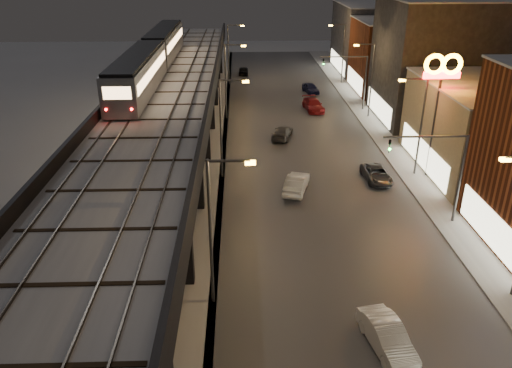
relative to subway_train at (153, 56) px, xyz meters
name	(u,v)px	position (x,y,z in m)	size (l,w,h in m)	color
road_surface	(306,159)	(16.00, -10.37, -8.34)	(17.00, 120.00, 0.06)	#46474D
sidewalk_right	(406,158)	(26.00, -10.37, -8.30)	(4.00, 120.00, 0.14)	#9FA1A8
under_viaduct_pavement	(170,161)	(2.50, -10.37, -8.34)	(11.00, 120.00, 0.06)	#9FA1A8
elevated_viaduct	(160,116)	(2.50, -13.52, -2.76)	(9.00, 100.00, 6.30)	black
viaduct_trackbed	(160,107)	(2.49, -13.40, -1.99)	(8.40, 100.00, 0.32)	#B2B7C1
viaduct_parapet_streetside	(210,101)	(6.85, -13.37, -1.52)	(0.30, 100.00, 1.10)	black
viaduct_parapet_far	(109,102)	(-1.85, -13.37, -1.52)	(0.30, 100.00, 1.10)	black
building_c	(492,128)	(32.49, -13.37, -4.29)	(12.20, 15.20, 8.16)	gray
building_d	(434,61)	(32.49, 2.63, -1.30)	(12.20, 13.20, 14.16)	#2B2B2E
building_e	(398,56)	(32.49, 16.63, -3.30)	(12.20, 12.20, 10.16)	maroon
building_f	(374,38)	(32.49, 30.63, -2.80)	(12.20, 16.20, 11.16)	#3B3B3F
streetlight_left_1	(215,224)	(8.07, -32.37, -3.14)	(2.57, 0.28, 9.00)	#38383A
streetlight_left_2	(224,122)	(8.07, -14.37, -3.14)	(2.57, 0.28, 9.00)	#38383A
streetlight_right_2	(419,120)	(25.23, -14.37, -3.14)	(2.56, 0.28, 9.00)	#38383A
streetlight_left_3	(228,76)	(8.07, 3.63, -3.14)	(2.57, 0.28, 9.00)	#38383A
streetlight_right_3	(370,75)	(25.23, 3.63, -3.14)	(2.56, 0.28, 9.00)	#38383A
streetlight_left_4	(230,50)	(8.07, 21.63, -3.14)	(2.57, 0.28, 9.00)	#38383A
streetlight_right_4	(342,49)	(25.23, 21.63, -3.14)	(2.56, 0.28, 9.00)	#38383A
traffic_light_rig_a	(446,168)	(24.34, -23.37, -3.87)	(6.10, 0.34, 7.00)	#38383A
traffic_light_rig_b	(357,76)	(24.34, 6.63, -3.87)	(6.10, 0.34, 7.00)	#38383A
subway_train	(153,56)	(0.00, 0.00, 0.00)	(2.95, 35.76, 3.53)	gray
car_near_white	(296,184)	(14.22, -17.65, -7.62)	(1.59, 4.57, 1.50)	white
car_mid_dark	(282,133)	(14.10, -4.07, -7.74)	(1.78, 4.39, 1.27)	#414244
car_far_white	(243,71)	(10.14, 28.18, -7.72)	(1.54, 3.83, 1.30)	black
car_onc_silver	(387,338)	(16.85, -36.50, -7.63)	(1.56, 4.48, 1.48)	silver
car_onc_dark	(377,175)	(21.62, -15.66, -7.75)	(2.06, 4.47, 1.24)	#40434A
car_onc_white	(313,105)	(18.97, 6.55, -7.63)	(2.07, 5.10, 1.48)	maroon
car_onc_red	(311,89)	(19.83, 15.58, -7.67)	(1.66, 4.12, 1.40)	#15183D
sign_mcdonalds	(442,77)	(26.50, -14.71, 0.78)	(3.27, 0.41, 11.07)	#38383A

